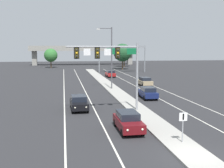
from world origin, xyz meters
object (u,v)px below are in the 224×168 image
object	(u,v)px
tree_far_right_b	(124,52)
tree_far_left_b	(51,55)
median_sign_post	(183,122)
car_receding_navy	(148,92)
tree_far_right_a	(122,53)
car_oncoming_black	(79,102)
car_oncoming_darkred	(128,121)
street_lamp_median	(110,54)
car_receding_red	(110,74)
highway_sign_gantry	(122,50)
overhead_signal_mast	(113,61)
car_receding_tan	(145,81)

from	to	relation	value
tree_far_right_b	tree_far_left_b	size ratio (longest dim) A/B	1.20
median_sign_post	tree_far_left_b	xyz separation A→B (m)	(-12.51, 80.91, 2.74)
car_receding_navy	tree_far_right_a	world-z (taller)	tree_far_right_a
tree_far_right_a	car_receding_navy	bearing A→B (deg)	-98.04
car_oncoming_black	median_sign_post	bearing A→B (deg)	-62.06
car_oncoming_darkred	car_oncoming_black	distance (m)	9.40
street_lamp_median	tree_far_left_b	size ratio (longest dim) A/B	1.51
car_oncoming_black	tree_far_right_b	bearing A→B (deg)	73.83
car_oncoming_black	tree_far_right_a	world-z (taller)	tree_far_right_a
tree_far_right_b	tree_far_right_a	xyz separation A→B (m)	(-3.37, -12.93, 0.13)
median_sign_post	street_lamp_median	distance (m)	27.51
street_lamp_median	car_receding_red	distance (m)	20.67
street_lamp_median	highway_sign_gantry	size ratio (longest dim) A/B	0.75
street_lamp_median	tree_far_right_b	distance (m)	56.86
overhead_signal_mast	tree_far_right_a	size ratio (longest dim) A/B	0.93
car_oncoming_darkred	car_receding_red	world-z (taller)	same
street_lamp_median	tree_far_right_b	world-z (taller)	street_lamp_median
overhead_signal_mast	car_receding_navy	size ratio (longest dim) A/B	1.69
car_oncoming_darkred	tree_far_right_a	world-z (taller)	tree_far_right_a
car_oncoming_black	tree_far_left_b	bearing A→B (deg)	94.89
car_oncoming_darkred	highway_sign_gantry	distance (m)	56.34
car_oncoming_black	overhead_signal_mast	bearing A→B (deg)	-25.99
median_sign_post	car_oncoming_black	world-z (taller)	median_sign_post
street_lamp_median	median_sign_post	bearing A→B (deg)	-88.51
car_oncoming_black	car_receding_navy	bearing A→B (deg)	29.92
tree_far_right_b	tree_far_left_b	distance (m)	26.10
overhead_signal_mast	car_receding_red	bearing A→B (deg)	80.95
street_lamp_median	car_oncoming_black	xyz separation A→B (m)	(-5.96, -14.61, -4.97)
car_oncoming_darkred	car_oncoming_black	world-z (taller)	same
overhead_signal_mast	car_receding_red	distance (m)	36.86
car_receding_tan	car_receding_red	world-z (taller)	same
overhead_signal_mast	car_receding_red	world-z (taller)	overhead_signal_mast
car_receding_navy	tree_far_right_b	size ratio (longest dim) A/B	0.57
median_sign_post	highway_sign_gantry	bearing A→B (deg)	82.32
car_oncoming_darkred	car_receding_navy	world-z (taller)	same
overhead_signal_mast	car_oncoming_darkred	size ratio (longest dim) A/B	1.70
street_lamp_median	car_oncoming_darkred	world-z (taller)	street_lamp_median
overhead_signal_mast	street_lamp_median	world-z (taller)	street_lamp_median
tree_far_right_b	street_lamp_median	bearing A→B (deg)	-104.51
median_sign_post	car_receding_red	distance (m)	47.05
median_sign_post	street_lamp_median	world-z (taller)	street_lamp_median
overhead_signal_mast	tree_far_right_b	bearing A→B (deg)	76.82
median_sign_post	car_oncoming_darkred	xyz separation A→B (m)	(-3.09, 3.87, -0.77)
car_oncoming_black	street_lamp_median	bearing A→B (deg)	67.81
median_sign_post	car_oncoming_darkred	bearing A→B (deg)	128.55
overhead_signal_mast	highway_sign_gantry	bearing A→B (deg)	76.97
street_lamp_median	tree_far_right_b	xyz separation A→B (m)	(14.24, 55.05, -0.59)
car_receding_navy	car_receding_red	bearing A→B (deg)	90.70
car_receding_navy	tree_far_right_a	distance (m)	51.91
car_receding_red	highway_sign_gantry	distance (m)	14.09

